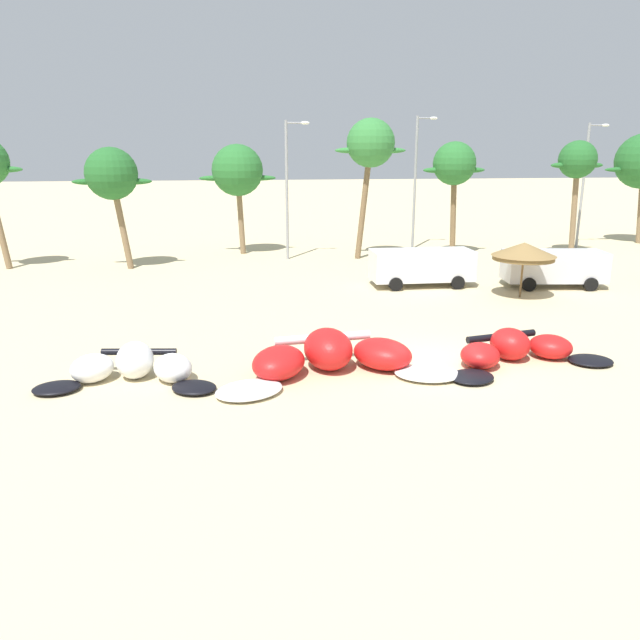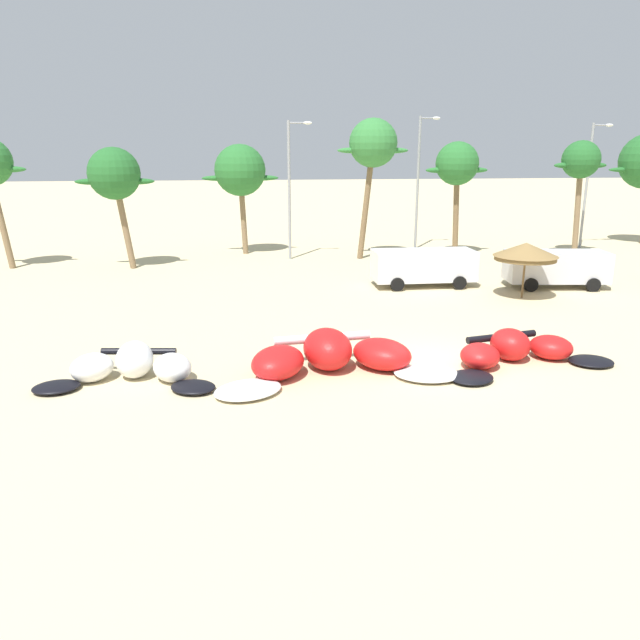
{
  "view_description": "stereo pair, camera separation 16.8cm",
  "coord_description": "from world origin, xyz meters",
  "px_view_note": "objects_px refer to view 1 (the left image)",
  "views": [
    {
      "loc": [
        -6.58,
        -18.31,
        6.72
      ],
      "look_at": [
        -3.64,
        2.0,
        1.0
      ],
      "focal_mm": 34.17,
      "sensor_mm": 36.0,
      "label": 1
    },
    {
      "loc": [
        -6.42,
        -18.33,
        6.72
      ],
      "look_at": [
        -3.64,
        2.0,
        1.0
      ],
      "focal_mm": 34.17,
      "sensor_mm": 36.0,
      "label": 2
    }
  ],
  "objects_px": {
    "kite_far_left": "(133,367)",
    "parked_van": "(552,266)",
    "kite_left": "(331,357)",
    "beach_umbrella_near_van": "(524,251)",
    "palm_right_of_gap": "(577,162)",
    "lamppost_west_center": "(417,177)",
    "kite_left_of_center": "(516,350)",
    "parked_car_second": "(419,265)",
    "palm_left_of_gap": "(237,171)",
    "lamppost_west": "(289,183)",
    "palm_left": "(112,175)",
    "lamppost_east_center": "(585,180)",
    "palm_center_left": "(370,145)",
    "palm_center_right": "(454,165)"
  },
  "relations": [
    {
      "from": "kite_left_of_center",
      "to": "parked_car_second",
      "type": "height_order",
      "value": "parked_car_second"
    },
    {
      "from": "beach_umbrella_near_van",
      "to": "palm_left_of_gap",
      "type": "bearing_deg",
      "value": 131.29
    },
    {
      "from": "parked_car_second",
      "to": "lamppost_west_center",
      "type": "bearing_deg",
      "value": 74.41
    },
    {
      "from": "kite_far_left",
      "to": "kite_left_of_center",
      "type": "xyz_separation_m",
      "value": [
        12.19,
        -0.05,
        -0.03
      ]
    },
    {
      "from": "palm_right_of_gap",
      "to": "lamppost_west",
      "type": "xyz_separation_m",
      "value": [
        -18.68,
        0.89,
        -1.24
      ]
    },
    {
      "from": "kite_left",
      "to": "lamppost_west",
      "type": "height_order",
      "value": "lamppost_west"
    },
    {
      "from": "kite_far_left",
      "to": "parked_van",
      "type": "relative_size",
      "value": 1.07
    },
    {
      "from": "kite_left",
      "to": "palm_right_of_gap",
      "type": "distance_m",
      "value": 28.42
    },
    {
      "from": "kite_far_left",
      "to": "parked_car_second",
      "type": "relative_size",
      "value": 1.07
    },
    {
      "from": "parked_car_second",
      "to": "palm_right_of_gap",
      "type": "bearing_deg",
      "value": 32.31
    },
    {
      "from": "palm_right_of_gap",
      "to": "lamppost_west_center",
      "type": "distance_m",
      "value": 10.33
    },
    {
      "from": "parked_car_second",
      "to": "lamppost_west",
      "type": "xyz_separation_m",
      "value": [
        -5.8,
        9.03,
        3.66
      ]
    },
    {
      "from": "palm_left_of_gap",
      "to": "lamppost_west_center",
      "type": "bearing_deg",
      "value": 2.26
    },
    {
      "from": "palm_center_left",
      "to": "parked_van",
      "type": "bearing_deg",
      "value": -53.46
    },
    {
      "from": "kite_left",
      "to": "kite_left_of_center",
      "type": "xyz_separation_m",
      "value": [
        6.15,
        0.08,
        -0.09
      ]
    },
    {
      "from": "kite_left_of_center",
      "to": "beach_umbrella_near_van",
      "type": "xyz_separation_m",
      "value": [
        4.37,
        8.65,
        1.8
      ]
    },
    {
      "from": "palm_left_of_gap",
      "to": "palm_left",
      "type": "bearing_deg",
      "value": -148.19
    },
    {
      "from": "palm_center_left",
      "to": "palm_center_right",
      "type": "distance_m",
      "value": 5.72
    },
    {
      "from": "kite_far_left",
      "to": "palm_left",
      "type": "height_order",
      "value": "palm_left"
    },
    {
      "from": "kite_left",
      "to": "palm_center_left",
      "type": "relative_size",
      "value": 0.91
    },
    {
      "from": "kite_left_of_center",
      "to": "palm_left",
      "type": "height_order",
      "value": "palm_left"
    },
    {
      "from": "kite_left_of_center",
      "to": "lamppost_west",
      "type": "bearing_deg",
      "value": 104.63
    },
    {
      "from": "kite_left",
      "to": "parked_car_second",
      "type": "distance_m",
      "value": 13.58
    },
    {
      "from": "lamppost_west_center",
      "to": "palm_left",
      "type": "bearing_deg",
      "value": -165.79
    },
    {
      "from": "parked_van",
      "to": "palm_left",
      "type": "bearing_deg",
      "value": 159.77
    },
    {
      "from": "beach_umbrella_near_van",
      "to": "kite_left_of_center",
      "type": "bearing_deg",
      "value": -116.77
    },
    {
      "from": "parked_van",
      "to": "parked_car_second",
      "type": "height_order",
      "value": "same"
    },
    {
      "from": "palm_left_of_gap",
      "to": "lamppost_west",
      "type": "xyz_separation_m",
      "value": [
        3.11,
        -2.51,
        -0.67
      ]
    },
    {
      "from": "beach_umbrella_near_van",
      "to": "lamppost_west",
      "type": "xyz_separation_m",
      "value": [
        -9.81,
        12.2,
        2.55
      ]
    },
    {
      "from": "beach_umbrella_near_van",
      "to": "lamppost_west_center",
      "type": "xyz_separation_m",
      "value": [
        -0.65,
        15.19,
        2.78
      ]
    },
    {
      "from": "kite_left_of_center",
      "to": "lamppost_west_center",
      "type": "bearing_deg",
      "value": 81.14
    },
    {
      "from": "lamppost_east_center",
      "to": "parked_car_second",
      "type": "bearing_deg",
      "value": -144.69
    },
    {
      "from": "palm_center_right",
      "to": "kite_left",
      "type": "bearing_deg",
      "value": -118.67
    },
    {
      "from": "kite_left",
      "to": "beach_umbrella_near_van",
      "type": "relative_size",
      "value": 2.66
    },
    {
      "from": "palm_left",
      "to": "parked_car_second",
      "type": "bearing_deg",
      "value": -23.87
    },
    {
      "from": "palm_right_of_gap",
      "to": "lamppost_east_center",
      "type": "distance_m",
      "value": 3.61
    },
    {
      "from": "palm_left",
      "to": "palm_center_left",
      "type": "bearing_deg",
      "value": 5.64
    },
    {
      "from": "parked_van",
      "to": "palm_left_of_gap",
      "type": "xyz_separation_m",
      "value": [
        -15.48,
        12.77,
        4.34
      ]
    },
    {
      "from": "parked_van",
      "to": "palm_right_of_gap",
      "type": "height_order",
      "value": "palm_right_of_gap"
    },
    {
      "from": "kite_far_left",
      "to": "parked_van",
      "type": "distance_m",
      "value": 21.84
    },
    {
      "from": "kite_far_left",
      "to": "lamppost_west",
      "type": "distance_m",
      "value": 22.3
    },
    {
      "from": "lamppost_west_center",
      "to": "lamppost_east_center",
      "type": "height_order",
      "value": "lamppost_west_center"
    },
    {
      "from": "parked_van",
      "to": "lamppost_east_center",
      "type": "bearing_deg",
      "value": 54.4
    },
    {
      "from": "kite_left",
      "to": "lamppost_east_center",
      "type": "bearing_deg",
      "value": 46.29
    },
    {
      "from": "palm_center_left",
      "to": "lamppost_west_center",
      "type": "xyz_separation_m",
      "value": [
        4.09,
        3.4,
        -2.06
      ]
    },
    {
      "from": "kite_far_left",
      "to": "parked_van",
      "type": "bearing_deg",
      "value": 28.89
    },
    {
      "from": "palm_left_of_gap",
      "to": "palm_right_of_gap",
      "type": "bearing_deg",
      "value": -8.86
    },
    {
      "from": "lamppost_east_center",
      "to": "palm_center_left",
      "type": "bearing_deg",
      "value": -172.51
    },
    {
      "from": "parked_car_second",
      "to": "palm_left_of_gap",
      "type": "height_order",
      "value": "palm_left_of_gap"
    },
    {
      "from": "palm_center_left",
      "to": "kite_far_left",
      "type": "bearing_deg",
      "value": -120.08
    }
  ]
}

